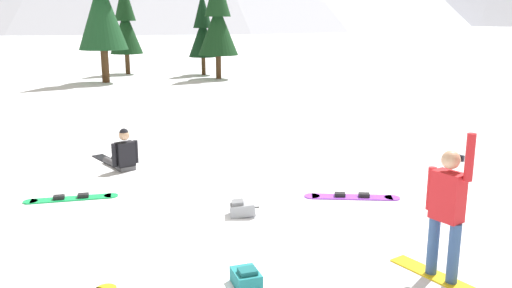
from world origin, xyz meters
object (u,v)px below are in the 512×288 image
object	(u,v)px
snowboarder_midground	(122,154)
loose_snowboard_near_left	(352,197)
snowboarder_foreground	(447,211)
loose_snowboard_near_right	(71,198)
pine_tree_young	(218,19)
backpack_teal	(246,278)
pine_tree_twin	(203,30)
backpack_grey	(242,208)
pine_tree_slender	(125,23)

from	to	relation	value
snowboarder_midground	loose_snowboard_near_left	world-z (taller)	snowboarder_midground
snowboarder_foreground	loose_snowboard_near_right	bearing A→B (deg)	165.82
snowboarder_foreground	pine_tree_young	size ratio (longest dim) A/B	0.35
loose_snowboard_near_left	backpack_teal	size ratio (longest dim) A/B	3.40
pine_tree_twin	snowboarder_foreground	bearing A→B (deg)	-63.66
backpack_grey	pine_tree_slender	world-z (taller)	pine_tree_slender
pine_tree_twin	pine_tree_young	size ratio (longest dim) A/B	0.81
loose_snowboard_near_left	backpack_teal	xyz separation A→B (m)	(-1.08, -3.86, 0.09)
snowboarder_foreground	pine_tree_slender	size ratio (longest dim) A/B	0.38
backpack_grey	pine_tree_young	bearing A→B (deg)	108.88
snowboarder_foreground	loose_snowboard_near_left	world-z (taller)	snowboarder_foreground
pine_tree_twin	pine_tree_slender	size ratio (longest dim) A/B	0.87
loose_snowboard_near_right	pine_tree_twin	size ratio (longest dim) A/B	0.35
backpack_teal	backpack_grey	size ratio (longest dim) A/B	0.99
backpack_grey	loose_snowboard_near_right	bearing A→B (deg)	179.30
loose_snowboard_near_right	snowboarder_midground	bearing A→B (deg)	91.37
snowboarder_foreground	pine_tree_young	distance (m)	23.64
backpack_teal	pine_tree_young	bearing A→B (deg)	108.64
loose_snowboard_near_left	pine_tree_slender	world-z (taller)	pine_tree_slender
backpack_teal	pine_tree_slender	size ratio (longest dim) A/B	0.10
snowboarder_foreground	snowboarder_midground	bearing A→B (deg)	149.97
snowboarder_midground	backpack_grey	bearing A→B (deg)	-32.77
loose_snowboard_near_right	backpack_teal	bearing A→B (deg)	-30.97
snowboarder_foreground	backpack_grey	distance (m)	3.69
loose_snowboard_near_right	backpack_teal	world-z (taller)	backpack_teal
loose_snowboard_near_right	backpack_grey	world-z (taller)	backpack_grey
pine_tree_slender	pine_tree_twin	bearing A→B (deg)	8.18
loose_snowboard_near_right	pine_tree_twin	bearing A→B (deg)	102.68
snowboarder_foreground	loose_snowboard_near_left	size ratio (longest dim) A/B	1.10
loose_snowboard_near_left	pine_tree_twin	world-z (taller)	pine_tree_twin
backpack_teal	pine_tree_young	size ratio (longest dim) A/B	0.09
pine_tree_young	backpack_teal	bearing A→B (deg)	-71.36
pine_tree_twin	pine_tree_young	world-z (taller)	pine_tree_young
backpack_grey	snowboarder_midground	bearing A→B (deg)	147.23
backpack_teal	pine_tree_young	distance (m)	23.56
snowboarder_midground	backpack_grey	distance (m)	4.10
loose_snowboard_near_right	backpack_teal	xyz separation A→B (m)	(4.12, -2.47, 0.09)
snowboarder_foreground	loose_snowboard_near_left	bearing A→B (deg)	114.55
snowboarder_foreground	pine_tree_young	xyz separation A→B (m)	(-9.94, 21.33, 2.20)
backpack_grey	pine_tree_slender	distance (m)	24.48
loose_snowboard_near_left	pine_tree_young	world-z (taller)	pine_tree_young
pine_tree_young	snowboarder_midground	bearing A→B (deg)	-79.34
snowboarder_midground	pine_tree_young	xyz separation A→B (m)	(-3.29, 17.49, 2.84)
loose_snowboard_near_right	backpack_grey	bearing A→B (deg)	-0.70
snowboarder_foreground	pine_tree_twin	size ratio (longest dim) A/B	0.43
loose_snowboard_near_right	pine_tree_young	world-z (taller)	pine_tree_young
pine_tree_slender	loose_snowboard_near_left	bearing A→B (deg)	-53.10
snowboarder_midground	backpack_teal	xyz separation A→B (m)	(4.17, -4.65, -0.22)
backpack_teal	pine_tree_twin	distance (m)	25.56
snowboarder_foreground	pine_tree_twin	distance (m)	25.73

